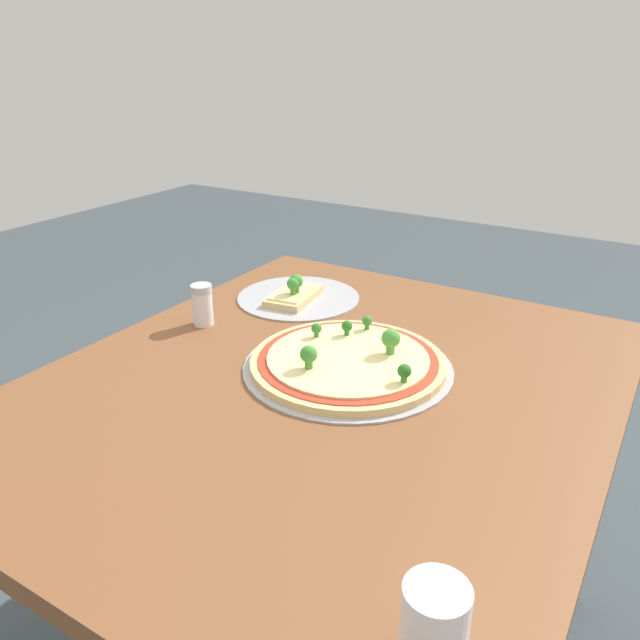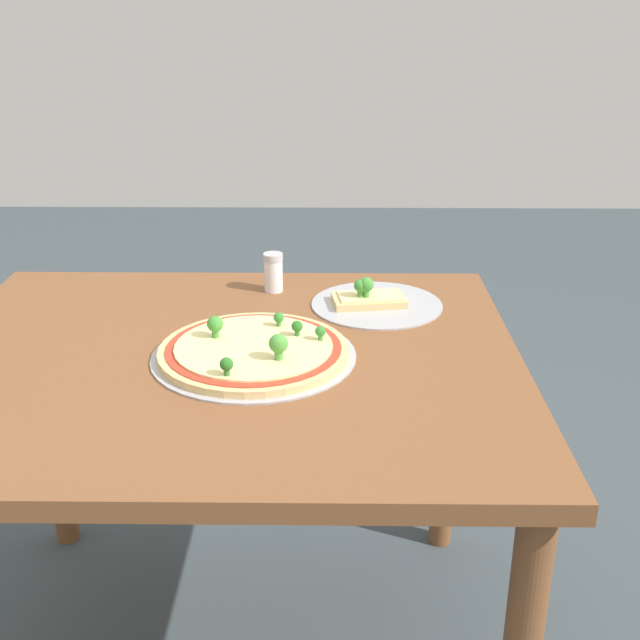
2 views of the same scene
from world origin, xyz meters
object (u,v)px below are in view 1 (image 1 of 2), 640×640
at_px(condiment_shaker, 202,305).
at_px(pizza_tray_slice, 296,295).
at_px(drinking_cup, 434,625).
at_px(pizza_tray_whole, 348,362).
at_px(dining_table, 326,427).

bearing_deg(condiment_shaker, pizza_tray_slice, 157.83).
height_order(pizza_tray_slice, drinking_cup, drinking_cup).
height_order(pizza_tray_whole, pizza_tray_slice, pizza_tray_whole).
distance_m(dining_table, condiment_shaker, 0.38).
bearing_deg(pizza_tray_slice, pizza_tray_whole, 48.79).
xyz_separation_m(dining_table, pizza_tray_whole, (-0.06, 0.01, 0.11)).
bearing_deg(condiment_shaker, pizza_tray_whole, 87.88).
relative_size(dining_table, pizza_tray_slice, 3.95).
xyz_separation_m(pizza_tray_whole, pizza_tray_slice, (-0.23, -0.27, -0.00)).
xyz_separation_m(pizza_tray_slice, drinking_cup, (0.71, 0.62, 0.03)).
height_order(drinking_cup, condiment_shaker, same).
bearing_deg(dining_table, drinking_cup, 41.32).
distance_m(dining_table, pizza_tray_whole, 0.13).
bearing_deg(pizza_tray_slice, dining_table, 40.89).
height_order(dining_table, condiment_shaker, condiment_shaker).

